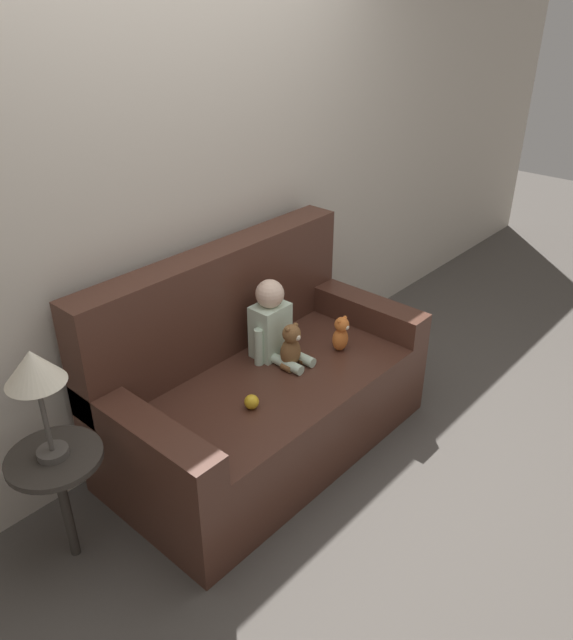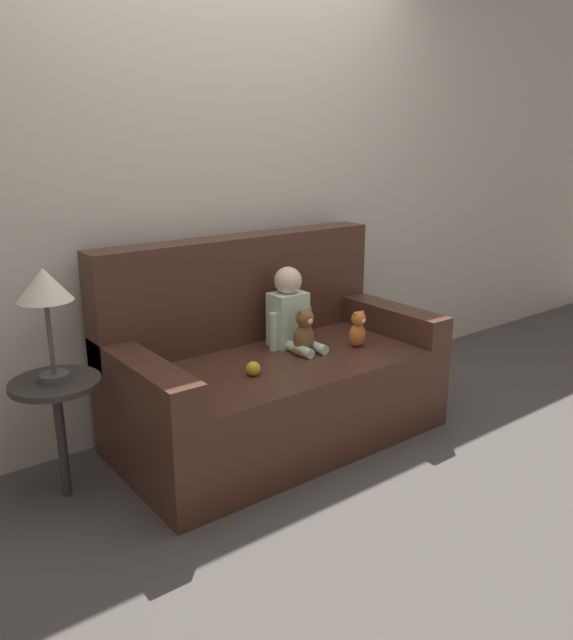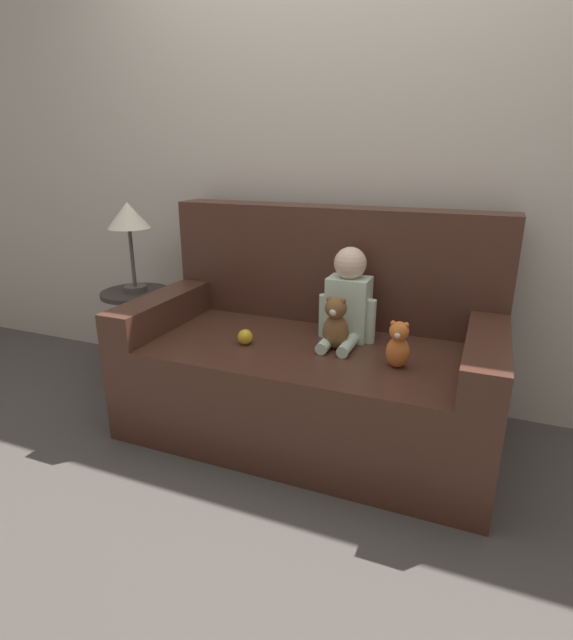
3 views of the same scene
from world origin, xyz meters
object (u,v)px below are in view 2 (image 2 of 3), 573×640
Objects in this scene: plush_toy_side at (358,329)px; toy_ball at (253,369)px; teddy_bear_brown at (304,332)px; side_table at (49,332)px; person_baby at (290,313)px; couch at (271,373)px.

plush_toy_side is 0.67m from toy_ball.
teddy_bear_brown is 1.22m from side_table.
person_baby reaches higher than toy_ball.
plush_toy_side is 1.51m from side_table.
couch is 3.91× the size of person_baby.
teddy_bear_brown reaches higher than plush_toy_side.
teddy_bear_brown reaches higher than toy_ball.
toy_ball is at bearing -165.41° from teddy_bear_brown.
couch is 0.50m from plush_toy_side.
plush_toy_side is at bearing 0.64° from toy_ball.
couch is 7.01× the size of teddy_bear_brown.
toy_ball is (-0.38, -0.10, -0.08)m from teddy_bear_brown.
couch is 0.36m from toy_ball.
teddy_bear_brown is 3.44× the size of toy_ball.
person_baby reaches higher than plush_toy_side.
side_table reaches higher than person_baby.
person_baby is at bearing 139.77° from plush_toy_side.
couch is at bearing -3.88° from side_table.
person_baby is 0.37m from plush_toy_side.
teddy_bear_brown is (0.13, -0.11, 0.22)m from couch.
person_baby is 1.79× the size of teddy_bear_brown.
teddy_bear_brown is 0.40m from toy_ball.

